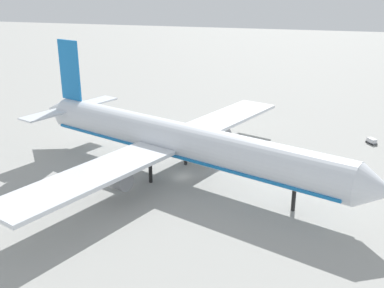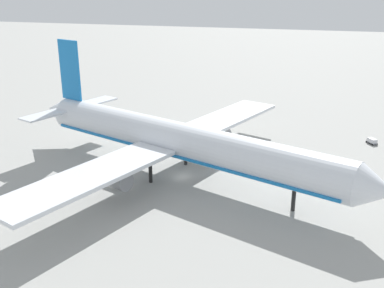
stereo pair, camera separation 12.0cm
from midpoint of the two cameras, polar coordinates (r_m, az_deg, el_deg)
The scene contains 4 objects.
ground_plane at distance 88.21m, azimuth -1.29°, elevation -4.17°, with size 600.00×600.00×0.00m, color #9E9E99.
airliner at distance 86.35m, azimuth -1.95°, elevation 0.45°, with size 76.33×72.28×24.06m.
baggage_cart_0 at distance 113.92m, azimuth 21.73°, elevation 0.39°, with size 2.69×3.16×1.27m.
baggage_cart_1 at distance 155.82m, azimuth -14.18°, elevation 6.20°, with size 2.53×2.83×1.45m.
Camera 1 is at (24.39, -76.84, 35.81)m, focal length 42.23 mm.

